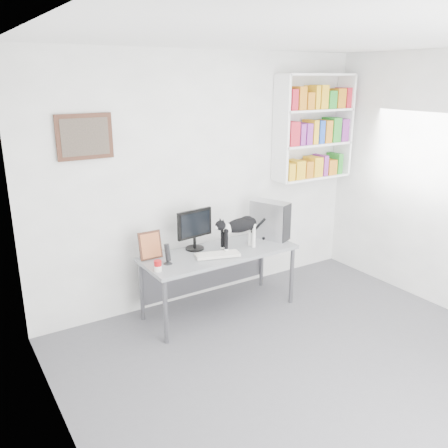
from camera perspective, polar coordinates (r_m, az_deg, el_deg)
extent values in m
cube|color=#55545A|center=(4.27, 12.30, -17.70)|extent=(4.00, 4.00, 0.01)
cube|color=white|center=(3.53, 15.28, 21.08)|extent=(4.00, 4.00, 0.01)
cube|color=white|center=(5.22, -2.15, 5.39)|extent=(4.00, 0.01, 2.70)
cube|color=white|center=(2.71, -17.91, -7.04)|extent=(0.01, 4.00, 2.70)
cube|color=white|center=(5.85, 10.77, 11.36)|extent=(1.03, 0.28, 1.24)
cube|color=#442316|center=(4.60, -16.42, 10.04)|extent=(0.52, 0.04, 0.42)
cube|color=gray|center=(5.08, -0.55, -6.92)|extent=(1.65, 0.67, 0.68)
cube|color=black|center=(4.95, -3.58, -0.64)|extent=(0.44, 0.25, 0.44)
cube|color=beige|center=(4.81, -0.79, -3.71)|extent=(0.48, 0.30, 0.03)
cube|color=#B2B2B7|center=(5.32, 5.53, 0.49)|extent=(0.34, 0.46, 0.42)
cylinder|color=black|center=(4.63, -6.82, -3.56)|extent=(0.11, 0.11, 0.21)
cube|color=#442316|center=(4.77, -8.87, -2.48)|extent=(0.23, 0.10, 0.29)
cylinder|color=#B60F13|center=(4.49, -7.96, -5.01)|extent=(0.09, 0.09, 0.11)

